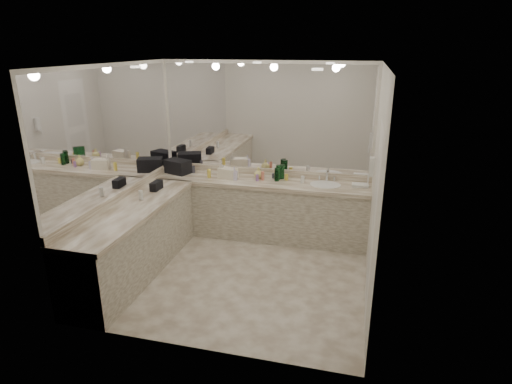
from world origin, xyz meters
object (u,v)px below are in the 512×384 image
(soap_bottle_a, at_px, (222,169))
(black_toiletry_bag, at_px, (178,166))
(sink, at_px, (325,185))
(cream_cosmetic_case, at_px, (228,173))
(wall_phone, at_px, (372,167))
(soap_bottle_c, at_px, (259,173))
(hand_towel, at_px, (360,185))
(soap_bottle_b, at_px, (234,173))

(soap_bottle_a, bearing_deg, black_toiletry_bag, 177.74)
(sink, relative_size, cream_cosmetic_case, 1.63)
(black_toiletry_bag, bearing_deg, wall_phone, -10.60)
(sink, xyz_separation_m, soap_bottle_c, (-1.00, 0.06, 0.09))
(hand_towel, distance_m, soap_bottle_c, 1.49)
(sink, xyz_separation_m, black_toiletry_bag, (-2.30, 0.04, 0.11))
(wall_phone, bearing_deg, sink, 140.43)
(cream_cosmetic_case, distance_m, soap_bottle_a, 0.12)
(cream_cosmetic_case, bearing_deg, black_toiletry_bag, -170.22)
(wall_phone, relative_size, cream_cosmetic_case, 0.89)
(cream_cosmetic_case, distance_m, hand_towel, 1.95)
(black_toiletry_bag, bearing_deg, soap_bottle_a, -2.26)
(hand_towel, bearing_deg, soap_bottle_b, -176.27)
(soap_bottle_a, xyz_separation_m, soap_bottle_b, (0.23, -0.09, -0.02))
(sink, bearing_deg, cream_cosmetic_case, -179.07)
(hand_towel, relative_size, soap_bottle_a, 0.99)
(wall_phone, xyz_separation_m, soap_bottle_b, (-1.94, 0.42, -0.35))
(sink, xyz_separation_m, cream_cosmetic_case, (-1.46, -0.02, 0.08))
(cream_cosmetic_case, height_order, soap_bottle_a, soap_bottle_a)
(black_toiletry_bag, relative_size, soap_bottle_b, 1.98)
(sink, xyz_separation_m, wall_phone, (0.61, -0.50, 0.46))
(wall_phone, height_order, soap_bottle_a, wall_phone)
(wall_phone, distance_m, cream_cosmetic_case, 2.15)
(wall_phone, distance_m, soap_bottle_a, 2.26)
(cream_cosmetic_case, relative_size, soap_bottle_b, 1.40)
(hand_towel, bearing_deg, soap_bottle_a, -179.23)
(black_toiletry_bag, xyz_separation_m, soap_bottle_a, (0.73, -0.03, 0.01))
(black_toiletry_bag, relative_size, cream_cosmetic_case, 1.41)
(wall_phone, xyz_separation_m, soap_bottle_c, (-1.61, 0.56, -0.36))
(soap_bottle_a, height_order, soap_bottle_b, soap_bottle_a)
(black_toiletry_bag, bearing_deg, cream_cosmetic_case, -4.58)
(cream_cosmetic_case, bearing_deg, hand_towel, 16.31)
(soap_bottle_b, height_order, soap_bottle_c, soap_bottle_b)
(black_toiletry_bag, bearing_deg, sink, -1.09)
(sink, bearing_deg, soap_bottle_c, 176.63)
(black_toiletry_bag, distance_m, hand_towel, 2.79)
(cream_cosmetic_case, relative_size, soap_bottle_a, 1.17)
(sink, height_order, cream_cosmetic_case, cream_cosmetic_case)
(black_toiletry_bag, xyz_separation_m, soap_bottle_c, (1.30, 0.02, -0.02))
(soap_bottle_b, bearing_deg, wall_phone, -12.28)
(black_toiletry_bag, height_order, soap_bottle_b, black_toiletry_bag)
(hand_towel, height_order, soap_bottle_b, soap_bottle_b)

